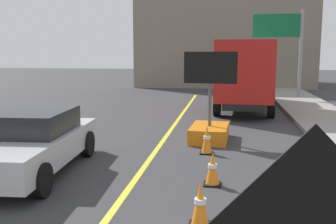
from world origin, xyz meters
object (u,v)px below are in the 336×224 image
Objects in this scene: highway_guide_sign at (287,39)px; traffic_cone_curbside at (207,140)px; pickup_car at (27,142)px; box_truck at (245,73)px; traffic_cone_far_lane at (213,169)px; traffic_cone_mid_lane at (200,204)px; arrow_board_trailer at (210,125)px.

traffic_cone_curbside is (-3.82, -13.09, -3.04)m from highway_guide_sign.
pickup_car is 0.91× the size of highway_guide_sign.
box_truck is 1.51× the size of highway_guide_sign.
traffic_cone_mid_lane is at bearing -93.48° from traffic_cone_far_lane.
arrow_board_trailer is 0.36× the size of box_truck.
traffic_cone_mid_lane is at bearing -101.90° from highway_guide_sign.
highway_guide_sign reaches higher than traffic_cone_mid_lane.
arrow_board_trailer is at bearing 44.07° from pickup_car.
traffic_cone_curbside is at bearing 95.56° from traffic_cone_far_lane.
arrow_board_trailer is 6.89m from box_truck.
traffic_cone_mid_lane is 0.94× the size of traffic_cone_curbside.
box_truck is at bearing 80.78° from traffic_cone_curbside.
box_truck is 9.74× the size of traffic_cone_curbside.
traffic_cone_far_lane is (4.18, -0.30, -0.35)m from pickup_car.
box_truck is at bearing 84.52° from traffic_cone_mid_lane.
traffic_cone_curbside is at bearing 29.06° from pickup_car.
arrow_board_trailer reaches higher than traffic_cone_far_lane.
arrow_board_trailer is at bearing -101.42° from box_truck.
box_truck reaches higher than traffic_cone_far_lane.
traffic_cone_mid_lane is at bearing -29.20° from pickup_car.
traffic_cone_mid_lane is 1.97m from traffic_cone_far_lane.
arrow_board_trailer reaches higher than pickup_car.
traffic_cone_mid_lane is (0.12, -6.08, -0.12)m from arrow_board_trailer.
traffic_cone_far_lane is 0.90× the size of traffic_cone_curbside.
pickup_car is 6.22× the size of traffic_cone_mid_lane.
traffic_cone_mid_lane is (4.06, -2.27, -0.34)m from pickup_car.
pickup_car reaches higher than traffic_cone_far_lane.
highway_guide_sign reaches higher than traffic_cone_far_lane.
traffic_cone_mid_lane is at bearing -88.43° from traffic_cone_curbside.
box_truck is (1.34, 6.64, 1.25)m from arrow_board_trailer.
traffic_cone_far_lane is (0.12, 1.97, -0.02)m from traffic_cone_mid_lane.
traffic_cone_curbside reaches higher than traffic_cone_far_lane.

